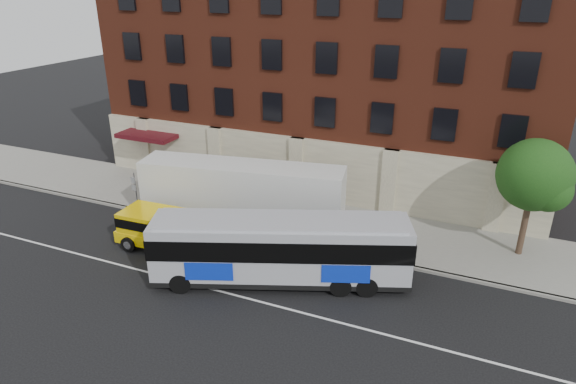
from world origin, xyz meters
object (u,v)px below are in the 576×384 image
at_px(city_bus, 281,248).
at_px(yellow_suv, 160,227).
at_px(sign_pole, 135,189).
at_px(shipping_container, 242,196).
at_px(street_tree, 535,178).

distance_m(city_bus, yellow_suv, 7.30).
relative_size(sign_pole, shipping_container, 0.21).
bearing_deg(city_bus, sign_pole, 162.08).
bearing_deg(sign_pole, street_tree, 8.61).
height_order(sign_pole, shipping_container, shipping_container).
xyz_separation_m(sign_pole, yellow_suv, (4.25, -3.23, -0.28)).
relative_size(sign_pole, city_bus, 0.21).
height_order(sign_pole, yellow_suv, sign_pole).
distance_m(sign_pole, street_tree, 22.49).
distance_m(street_tree, yellow_suv, 19.24).
bearing_deg(shipping_container, city_bus, -45.08).
bearing_deg(city_bus, yellow_suv, 176.13).
height_order(street_tree, shipping_container, street_tree).
xyz_separation_m(street_tree, city_bus, (-10.53, -7.06, -2.59)).
bearing_deg(shipping_container, street_tree, 10.22).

